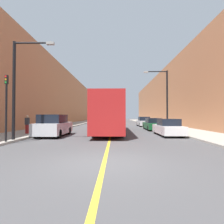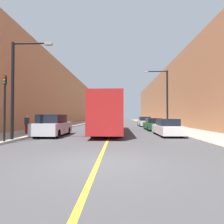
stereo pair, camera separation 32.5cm
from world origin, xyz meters
The scene contains 15 objects.
ground_plane centered at (0.00, 0.00, 0.00)m, with size 200.00×200.00×0.00m, color #474749.
sidewalk_left centered at (-8.06, 30.00, 0.07)m, with size 3.97×72.00×0.14m, color #9E998E.
sidewalk_right centered at (8.06, 30.00, 0.07)m, with size 3.97×72.00×0.14m, color #9E998E.
building_row_left centered at (-12.04, 30.00, 5.82)m, with size 4.00×72.00×11.64m, color #B2724C.
building_row_right centered at (12.04, 30.00, 5.60)m, with size 4.00×72.00×11.20m, color #B2724C.
road_center_line centered at (0.00, 30.00, 0.00)m, with size 0.16×72.00×0.01m, color gold.
bus centered at (-0.19, 11.49, 1.91)m, with size 2.59×12.26×3.56m.
parked_suv_left centered at (-4.80, 8.30, 0.84)m, with size 2.03×4.51×1.81m.
car_right_near centered at (4.96, 8.88, 0.66)m, with size 1.75×4.29×1.46m.
car_right_mid centered at (4.93, 14.77, 0.66)m, with size 1.78×4.64×1.44m.
car_right_far centered at (5.00, 22.16, 0.70)m, with size 1.85×4.69×1.56m.
street_lamp_left centered at (-6.09, 5.13, 3.96)m, with size 2.78×0.24×6.56m.
street_lamp_right centered at (6.10, 13.82, 4.08)m, with size 2.78×0.24×6.78m.
traffic_light centered at (-6.27, 4.19, 2.36)m, with size 0.16×0.18×4.07m.
pedestrian centered at (-7.40, 8.96, 0.98)m, with size 0.36×0.23×1.62m.
Camera 1 is at (0.41, -6.33, 1.72)m, focal length 28.00 mm.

